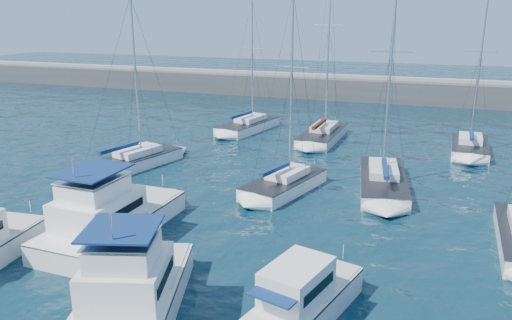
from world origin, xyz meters
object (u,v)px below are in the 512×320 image
(motor_yacht_stbd_inner, at_px, (133,289))
(motor_yacht_port_inner, at_px, (108,219))
(sailboat_mid_a, at_px, (134,161))
(sailboat_mid_d, at_px, (383,181))
(motor_yacht_stbd_outer, at_px, (303,300))
(sailboat_mid_c, at_px, (284,184))
(sailboat_back_b, at_px, (323,135))
(sailboat_back_a, at_px, (248,126))
(sailboat_back_c, at_px, (470,147))

(motor_yacht_stbd_inner, bearing_deg, motor_yacht_port_inner, 115.37)
(sailboat_mid_a, bearing_deg, sailboat_mid_d, 20.29)
(motor_yacht_port_inner, bearing_deg, sailboat_mid_d, 46.73)
(motor_yacht_stbd_outer, height_order, sailboat_mid_c, sailboat_mid_c)
(sailboat_back_b, bearing_deg, motor_yacht_stbd_outer, -76.99)
(sailboat_mid_d, relative_size, sailboat_back_a, 1.12)
(sailboat_back_a, height_order, sailboat_back_c, sailboat_back_c)
(motor_yacht_stbd_outer, xyz_separation_m, sailboat_back_a, (-14.19, 31.85, -0.43))
(motor_yacht_stbd_outer, bearing_deg, sailboat_back_b, 115.58)
(motor_yacht_stbd_inner, relative_size, motor_yacht_stbd_outer, 1.23)
(motor_yacht_stbd_outer, bearing_deg, motor_yacht_stbd_inner, -150.05)
(motor_yacht_stbd_outer, bearing_deg, sailboat_back_a, 128.96)
(sailboat_mid_a, height_order, sailboat_back_b, sailboat_back_b)
(sailboat_back_b, bearing_deg, sailboat_mid_c, -85.51)
(sailboat_mid_a, bearing_deg, motor_yacht_stbd_inner, -41.71)
(sailboat_mid_c, bearing_deg, motor_yacht_stbd_inner, -79.86)
(motor_yacht_port_inner, distance_m, motor_yacht_stbd_outer, 12.98)
(sailboat_back_a, xyz_separation_m, sailboat_back_c, (22.07, -1.77, 0.02))
(sailboat_mid_c, distance_m, sailboat_mid_d, 7.23)
(sailboat_mid_c, height_order, sailboat_back_b, sailboat_back_b)
(motor_yacht_stbd_outer, xyz_separation_m, sailboat_back_b, (-5.71, 30.37, -0.40))
(motor_yacht_stbd_inner, distance_m, motor_yacht_stbd_outer, 7.11)
(motor_yacht_port_inner, height_order, sailboat_mid_d, sailboat_mid_d)
(sailboat_mid_c, xyz_separation_m, sailboat_mid_d, (6.56, 3.06, -0.01))
(motor_yacht_port_inner, relative_size, sailboat_mid_a, 0.71)
(motor_yacht_stbd_outer, relative_size, sailboat_mid_d, 0.44)
(sailboat_mid_a, bearing_deg, motor_yacht_stbd_outer, -25.71)
(motor_yacht_stbd_inner, bearing_deg, sailboat_back_a, 85.25)
(sailboat_mid_a, distance_m, sailboat_back_b, 19.06)
(motor_yacht_stbd_inner, bearing_deg, sailboat_back_b, 70.91)
(motor_yacht_stbd_inner, xyz_separation_m, motor_yacht_stbd_outer, (6.87, 1.84, -0.19))
(motor_yacht_stbd_outer, height_order, sailboat_back_b, sailboat_back_b)
(sailboat_mid_a, distance_m, sailboat_mid_c, 13.41)
(motor_yacht_port_inner, height_order, sailboat_mid_c, sailboat_mid_c)
(sailboat_back_c, bearing_deg, sailboat_mid_a, -150.30)
(motor_yacht_stbd_inner, relative_size, sailboat_back_c, 0.59)
(sailboat_back_a, bearing_deg, sailboat_mid_c, -49.40)
(motor_yacht_stbd_outer, bearing_deg, sailboat_mid_c, 124.06)
(sailboat_back_a, bearing_deg, sailboat_mid_d, -29.25)
(motor_yacht_stbd_inner, height_order, sailboat_back_c, sailboat_back_c)
(motor_yacht_stbd_inner, relative_size, sailboat_mid_d, 0.55)
(sailboat_mid_c, xyz_separation_m, sailboat_back_a, (-9.06, 17.05, -0.01))
(sailboat_mid_a, xyz_separation_m, sailboat_mid_c, (13.33, -1.42, 0.01))
(motor_yacht_port_inner, bearing_deg, sailboat_mid_a, 118.71)
(motor_yacht_port_inner, relative_size, sailboat_back_c, 0.69)
(sailboat_mid_c, height_order, sailboat_mid_d, sailboat_mid_d)
(motor_yacht_stbd_outer, distance_m, sailboat_back_b, 30.91)
(sailboat_mid_a, relative_size, sailboat_mid_d, 0.90)
(motor_yacht_stbd_inner, relative_size, sailboat_mid_c, 0.61)
(motor_yacht_port_inner, distance_m, sailboat_mid_c, 12.88)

